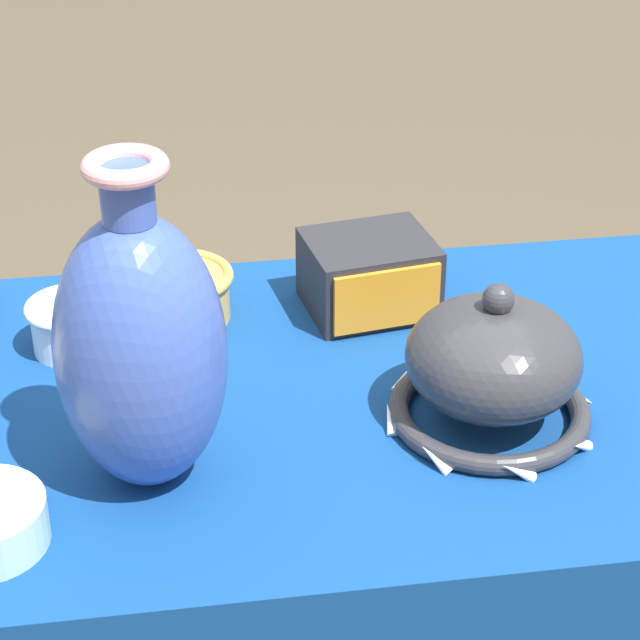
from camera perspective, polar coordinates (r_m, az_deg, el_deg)
name	(u,v)px	position (r m, az deg, el deg)	size (l,w,h in m)	color
display_table	(291,469)	(1.41, -1.33, -6.81)	(1.15, 0.64, 0.74)	olive
vase_tall_bulbous	(141,348)	(1.19, -8.20, -1.30)	(0.16, 0.16, 0.34)	#3851A8
vase_dome_bell	(493,368)	(1.32, 7.89, -2.20)	(0.23, 0.23, 0.17)	#2D2D33
mosaic_tile_box	(369,275)	(1.52, 2.27, 2.06)	(0.17, 0.15, 0.09)	#232328
cup_wide_porcelain	(71,323)	(1.47, -11.32, -0.16)	(0.10, 0.10, 0.06)	white
cup_wide_ochre	(179,293)	(1.51, -6.45, 1.24)	(0.13, 0.13, 0.06)	gold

